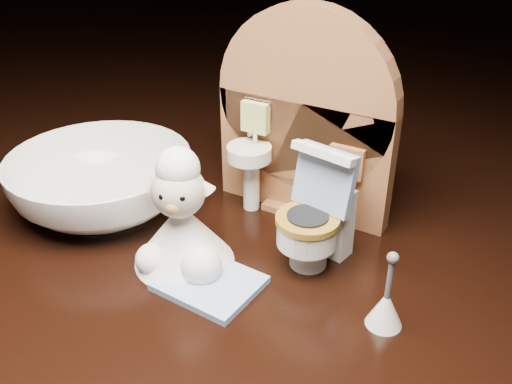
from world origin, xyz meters
TOP-DOWN VIEW (x-y plane):
  - backdrop_panel at (-0.00, 0.06)m, footprint 0.13×0.05m
  - toy_toilet at (0.04, 0.01)m, footprint 0.04×0.05m
  - bath_mat at (-0.01, -0.05)m, footprint 0.06×0.05m
  - toilet_brush at (0.09, -0.03)m, footprint 0.02×0.02m
  - plush_lamb at (-0.04, -0.03)m, footprint 0.07×0.06m
  - ceramic_bowl at (-0.13, -0.01)m, footprint 0.15×0.15m

SIDE VIEW (x-z plane):
  - bath_mat at x=-0.01m, z-range 0.00..0.00m
  - toilet_brush at x=0.09m, z-range -0.01..0.04m
  - ceramic_bowl at x=-0.13m, z-range 0.00..0.04m
  - plush_lamb at x=-0.04m, z-range -0.01..0.07m
  - toy_toilet at x=0.04m, z-range -0.01..0.07m
  - backdrop_panel at x=0.00m, z-range -0.01..0.14m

